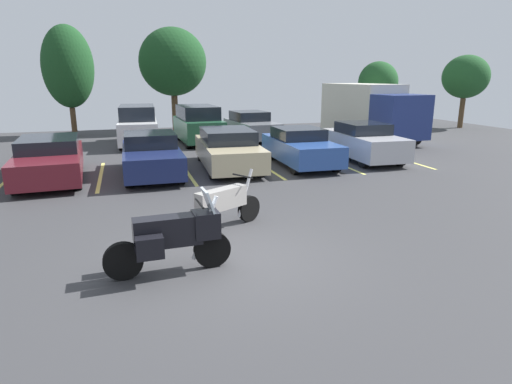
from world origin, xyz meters
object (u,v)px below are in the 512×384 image
at_px(car_far_grey, 251,126).
at_px(motorcycle_second, 222,205).
at_px(car_navy, 151,155).
at_px(car_silver, 363,142).
at_px(car_far_green, 198,124).
at_px(car_champagne, 228,149).
at_px(car_blue, 300,147).
at_px(car_maroon, 50,159).
at_px(car_far_white, 138,125).
at_px(box_truck, 370,111).
at_px(motorcycle_touring, 173,236).

bearing_deg(car_far_grey, motorcycle_second, -108.67).
bearing_deg(car_navy, motorcycle_second, -79.83).
bearing_deg(car_silver, car_far_green, 131.38).
relative_size(motorcycle_second, car_champagne, 0.42).
bearing_deg(car_far_green, car_blue, -67.39).
bearing_deg(car_maroon, car_champagne, 1.81).
distance_m(car_maroon, car_far_white, 7.64).
bearing_deg(motorcycle_second, car_champagne, 75.67).
height_order(car_blue, car_far_white, car_far_white).
relative_size(car_silver, box_truck, 0.68).
relative_size(motorcycle_touring, car_champagne, 0.44).
bearing_deg(car_champagne, car_far_grey, 67.39).
xyz_separation_m(car_blue, car_silver, (2.86, 0.28, 0.04)).
bearing_deg(car_navy, car_champagne, 7.78).
distance_m(car_maroon, car_blue, 8.74).
height_order(motorcycle_touring, car_far_grey, car_far_grey).
bearing_deg(motorcycle_touring, car_far_grey, 69.24).
xyz_separation_m(motorcycle_second, car_far_white, (-1.27, 13.38, 0.37)).
relative_size(motorcycle_second, car_far_white, 0.43).
relative_size(motorcycle_touring, car_blue, 0.50).
relative_size(car_far_green, car_far_grey, 1.00).
xyz_separation_m(motorcycle_touring, car_far_grey, (5.81, 15.32, 0.05)).
relative_size(motorcycle_second, car_far_grey, 0.47).
height_order(car_far_green, car_far_grey, car_far_green).
distance_m(motorcycle_touring, car_champagne, 8.93).
height_order(car_far_grey, box_truck, box_truck).
xyz_separation_m(car_navy, car_champagne, (2.79, 0.38, 0.02)).
xyz_separation_m(car_champagne, box_truck, (8.81, 4.99, 0.85)).
bearing_deg(car_far_green, car_navy, -111.97).
bearing_deg(motorcycle_touring, motorcycle_second, 55.95).
xyz_separation_m(car_maroon, car_blue, (8.74, -0.06, 0.01)).
height_order(car_navy, car_blue, car_navy).
bearing_deg(car_navy, car_silver, 2.77).
height_order(car_maroon, car_far_white, car_far_white).
bearing_deg(motorcycle_second, car_far_green, 82.82).
bearing_deg(car_champagne, box_truck, 29.54).
height_order(car_maroon, car_navy, car_navy).
xyz_separation_m(car_far_green, box_truck, (8.85, -1.43, 0.60)).
xyz_separation_m(car_champagne, car_blue, (2.74, -0.25, -0.01)).
bearing_deg(car_far_green, car_far_grey, 9.04).
bearing_deg(motorcycle_second, car_far_white, 95.43).
bearing_deg(car_silver, box_truck, 57.14).
xyz_separation_m(car_maroon, car_champagne, (6.00, 0.19, 0.02)).
relative_size(car_maroon, car_champagne, 0.99).
bearing_deg(car_maroon, car_far_grey, 38.60).
relative_size(motorcycle_second, car_silver, 0.46).
xyz_separation_m(car_champagne, car_far_grey, (2.87, 6.89, 0.02)).
bearing_deg(car_champagne, car_far_green, 90.35).
bearing_deg(car_far_green, car_maroon, -132.01).
height_order(car_champagne, car_far_green, car_far_green).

